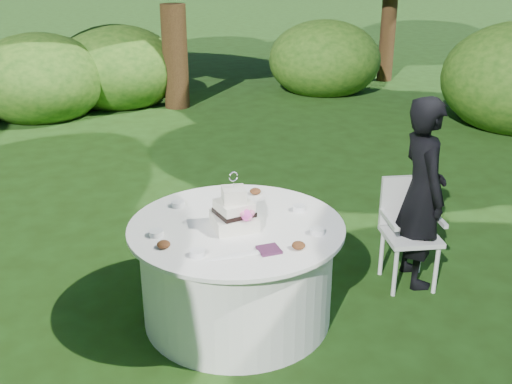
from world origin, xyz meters
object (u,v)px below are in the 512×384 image
(table, at_px, (237,271))
(cake, at_px, (234,213))
(guest, at_px, (422,193))
(napkins, at_px, (269,250))
(chair, at_px, (408,223))

(table, height_order, cake, cake)
(guest, bearing_deg, cake, 104.04)
(guest, relative_size, table, 1.01)
(napkins, distance_m, cake, 0.44)
(napkins, distance_m, chair, 1.53)
(cake, bearing_deg, table, 57.74)
(napkins, bearing_deg, chair, 19.69)
(chair, bearing_deg, table, -178.14)
(guest, distance_m, table, 1.62)
(cake, bearing_deg, napkins, -76.41)
(table, distance_m, chair, 1.50)
(napkins, height_order, chair, chair)
(guest, distance_m, cake, 1.60)
(table, bearing_deg, cake, -122.26)
(napkins, bearing_deg, cake, 103.59)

